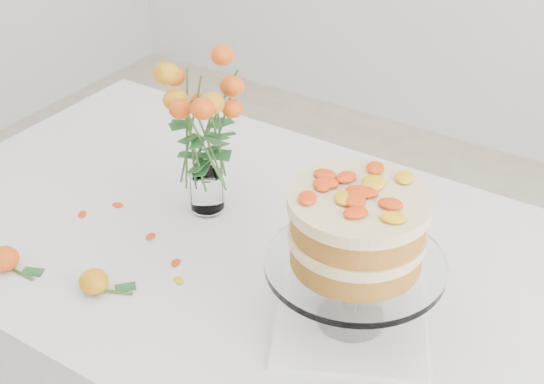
{
  "coord_description": "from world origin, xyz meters",
  "views": [
    {
      "loc": [
        0.79,
        -1.03,
        1.71
      ],
      "look_at": [
        0.14,
        -0.03,
        0.92
      ],
      "focal_mm": 50.0,
      "sensor_mm": 36.0,
      "label": 1
    }
  ],
  "objects": [
    {
      "name": "table",
      "position": [
        0.0,
        0.0,
        0.67
      ],
      "size": [
        1.43,
        0.93,
        0.76
      ],
      "color": "tan",
      "rests_on": "ground"
    },
    {
      "name": "napkin",
      "position": [
        0.36,
        -0.1,
        0.76
      ],
      "size": [
        0.36,
        0.36,
        0.01
      ],
      "primitive_type": "cube",
      "rotation": [
        0.0,
        0.0,
        0.45
      ],
      "color": "silver",
      "rests_on": "table"
    },
    {
      "name": "cake_stand",
      "position": [
        0.36,
        -0.1,
        0.95
      ],
      "size": [
        0.31,
        0.31,
        0.28
      ],
      "rotation": [
        0.0,
        0.0,
        -0.03
      ],
      "color": "white",
      "rests_on": "napkin"
    },
    {
      "name": "rose_vase",
      "position": [
        -0.08,
        0.05,
        0.98
      ],
      "size": [
        0.33,
        0.33,
        0.38
      ],
      "rotation": [
        0.0,
        0.0,
        -0.42
      ],
      "color": "white",
      "rests_on": "table"
    },
    {
      "name": "loose_rose_near",
      "position": [
        -0.09,
        -0.29,
        0.78
      ],
      "size": [
        0.1,
        0.06,
        0.05
      ],
      "rotation": [
        0.0,
        0.0,
        0.43
      ],
      "color": "orange",
      "rests_on": "table"
    },
    {
      "name": "loose_rose_far",
      "position": [
        -0.29,
        -0.34,
        0.78
      ],
      "size": [
        0.1,
        0.06,
        0.05
      ],
      "rotation": [
        0.0,
        0.0,
        0.03
      ],
      "color": "#D3510A",
      "rests_on": "table"
    },
    {
      "name": "stray_petal_a",
      "position": [
        -0.12,
        -0.1,
        0.76
      ],
      "size": [
        0.03,
        0.02,
        0.0
      ],
      "primitive_type": "ellipsoid",
      "color": "#E9AD0E",
      "rests_on": "table"
    },
    {
      "name": "stray_petal_b",
      "position": [
        -0.02,
        -0.14,
        0.76
      ],
      "size": [
        0.03,
        0.02,
        0.0
      ],
      "primitive_type": "ellipsoid",
      "color": "#E9AD0E",
      "rests_on": "table"
    },
    {
      "name": "stray_petal_c",
      "position": [
        0.02,
        -0.18,
        0.76
      ],
      "size": [
        0.03,
        0.02,
        0.0
      ],
      "primitive_type": "ellipsoid",
      "color": "#E9AD0E",
      "rests_on": "table"
    },
    {
      "name": "stray_petal_d",
      "position": [
        -0.26,
        -0.05,
        0.76
      ],
      "size": [
        0.03,
        0.02,
        0.0
      ],
      "primitive_type": "ellipsoid",
      "color": "#E9AD0E",
      "rests_on": "table"
    },
    {
      "name": "stray_petal_e",
      "position": [
        -0.3,
        -0.12,
        0.76
      ],
      "size": [
        0.03,
        0.02,
        0.0
      ],
      "primitive_type": "ellipsoid",
      "color": "#E9AD0E",
      "rests_on": "table"
    },
    {
      "name": "stray_petal_f",
      "position": [
        0.3,
        -0.08,
        0.76
      ],
      "size": [
        0.03,
        0.02,
        0.0
      ],
      "primitive_type": "ellipsoid",
      "color": "#E9AD0E",
      "rests_on": "table"
    }
  ]
}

